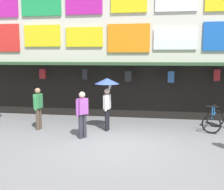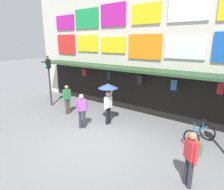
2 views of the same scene
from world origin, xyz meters
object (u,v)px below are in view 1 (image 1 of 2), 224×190
(pedestrian_with_umbrella, at_px, (107,89))
(pedestrian_in_white, at_px, (82,112))
(pedestrian_in_yellow, at_px, (38,106))
(bicycle_parked, at_px, (213,120))

(pedestrian_with_umbrella, relative_size, pedestrian_in_white, 1.24)
(pedestrian_with_umbrella, xyz_separation_m, pedestrian_in_yellow, (-2.74, -0.27, -0.69))
(pedestrian_with_umbrella, bearing_deg, bicycle_parked, 9.57)
(pedestrian_in_white, bearing_deg, pedestrian_in_yellow, 157.55)
(bicycle_parked, distance_m, pedestrian_in_white, 5.21)
(pedestrian_in_white, relative_size, pedestrian_in_yellow, 1.00)
(bicycle_parked, distance_m, pedestrian_with_umbrella, 4.39)
(bicycle_parked, relative_size, pedestrian_in_white, 0.79)
(bicycle_parked, bearing_deg, pedestrian_in_white, -159.47)
(bicycle_parked, xyz_separation_m, pedestrian_with_umbrella, (-4.15, -0.70, 1.25))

